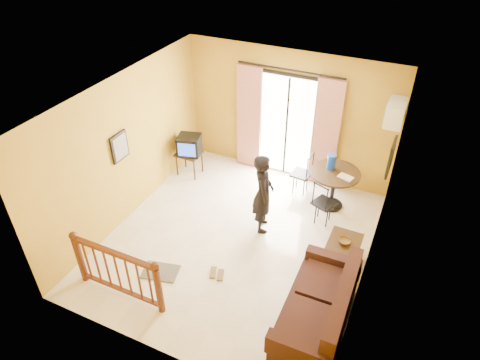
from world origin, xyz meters
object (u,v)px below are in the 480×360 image
at_px(television, 189,145).
at_px(coffee_table, 341,254).
at_px(dining_table, 334,179).
at_px(sofa, 321,310).
at_px(standing_person, 263,194).

height_order(television, coffee_table, television).
height_order(dining_table, sofa, sofa).
relative_size(dining_table, standing_person, 0.61).
bearing_deg(dining_table, sofa, -78.48).
bearing_deg(standing_person, coffee_table, -126.95).
bearing_deg(coffee_table, standing_person, 167.11).
bearing_deg(standing_person, sofa, -160.17).
xyz_separation_m(coffee_table, sofa, (0.01, -1.30, 0.05)).
distance_m(television, coffee_table, 3.99).
bearing_deg(dining_table, coffee_table, -69.84).
bearing_deg(sofa, standing_person, 132.95).
height_order(coffee_table, sofa, sofa).
distance_m(dining_table, coffee_table, 1.70).
relative_size(sofa, standing_person, 1.20).
distance_m(television, standing_person, 2.35).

